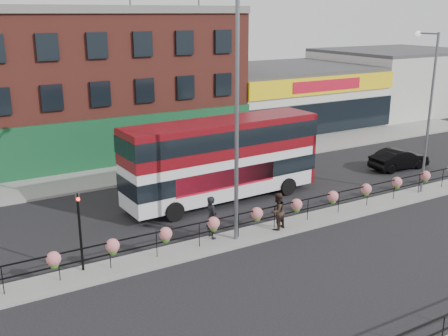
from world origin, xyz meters
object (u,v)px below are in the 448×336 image
car (399,159)px  pedestrian_b (277,211)px  double_decker_bus (223,152)px  lamp_column_east (428,100)px  pedestrian_a (212,217)px  lamp_column_west (233,88)px

car → pedestrian_b: size_ratio=2.34×
double_decker_bus → car: size_ratio=2.67×
pedestrian_b → double_decker_bus: bearing=-107.2°
double_decker_bus → lamp_column_east: lamp_column_east is taller
pedestrian_a → lamp_column_west: lamp_column_west is taller
double_decker_bus → car: 13.22m
pedestrian_a → pedestrian_b: pedestrian_a is taller
pedestrian_a → lamp_column_west: 5.83m
pedestrian_a → lamp_column_east: size_ratio=0.22×
lamp_column_west → pedestrian_b: bearing=-8.4°
pedestrian_a → lamp_column_west: bearing=-110.5°
pedestrian_a → pedestrian_b: size_ratio=1.10×
car → pedestrian_a: pedestrian_a is taller
lamp_column_east → pedestrian_a: bearing=179.0°
lamp_column_west → lamp_column_east: 12.61m
lamp_column_west → lamp_column_east: bearing=0.6°
double_decker_bus → lamp_column_east: 11.56m
lamp_column_west → double_decker_bus: bearing=64.6°
car → pedestrian_a: 16.58m
pedestrian_a → lamp_column_west: (0.88, -0.37, 5.75)m
pedestrian_a → car: bearing=-74.9°
lamp_column_east → pedestrian_b: bearing=-177.4°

